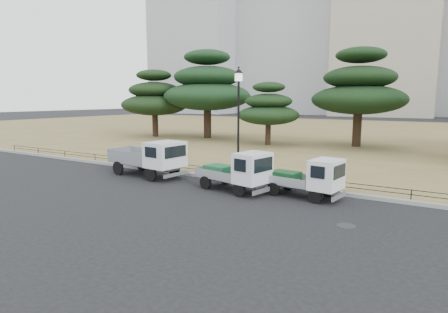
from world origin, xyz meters
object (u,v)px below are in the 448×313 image
Objects in this scene: truck_large at (150,156)px; truck_kei_front at (237,171)px; truck_kei_rear at (308,178)px; tarp_pile at (130,157)px; street_lamp at (238,105)px.

truck_kei_front is at bearing 1.52° from truck_large.
truck_kei_front is 3.01m from truck_kei_rear.
tarp_pile is (-8.61, 2.16, -0.35)m from truck_kei_front.
truck_large is 0.85× the size of street_lamp.
truck_large is 1.25× the size of truck_kei_front.
truck_kei_rear is 11.67m from tarp_pile.
street_lamp is at bearing 25.07° from truck_large.
truck_large reaches higher than tarp_pile.
street_lamp reaches higher than tarp_pile.
street_lamp is at bearing 129.94° from truck_kei_front.
truck_large is 3.62m from tarp_pile.
truck_kei_front is at bearing -14.12° from tarp_pile.
street_lamp reaches higher than truck_large.
tarp_pile is at bearing 157.39° from truck_large.
truck_large is at bearing -171.52° from truck_kei_rear.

